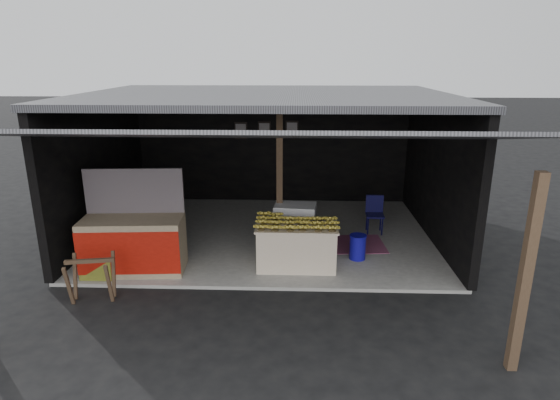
{
  "coord_description": "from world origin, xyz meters",
  "views": [
    {
      "loc": [
        0.64,
        -6.93,
        3.68
      ],
      "look_at": [
        0.32,
        1.53,
        1.1
      ],
      "focal_mm": 30.0,
      "sensor_mm": 36.0,
      "label": 1
    }
  ],
  "objects_px": {
    "banana_table": "(296,245)",
    "sawhorse": "(91,275)",
    "plastic_chair": "(375,211)",
    "water_barrel": "(358,248)",
    "white_crate": "(295,226)",
    "neighbor_stall": "(134,242)"
  },
  "relations": [
    {
      "from": "neighbor_stall",
      "to": "plastic_chair",
      "type": "distance_m",
      "value": 4.99
    },
    {
      "from": "neighbor_stall",
      "to": "plastic_chair",
      "type": "height_order",
      "value": "neighbor_stall"
    },
    {
      "from": "sawhorse",
      "to": "plastic_chair",
      "type": "height_order",
      "value": "plastic_chair"
    },
    {
      "from": "banana_table",
      "to": "sawhorse",
      "type": "height_order",
      "value": "banana_table"
    },
    {
      "from": "banana_table",
      "to": "plastic_chair",
      "type": "distance_m",
      "value": 2.46
    },
    {
      "from": "white_crate",
      "to": "water_barrel",
      "type": "height_order",
      "value": "white_crate"
    },
    {
      "from": "banana_table",
      "to": "white_crate",
      "type": "height_order",
      "value": "white_crate"
    },
    {
      "from": "banana_table",
      "to": "plastic_chair",
      "type": "xyz_separation_m",
      "value": [
        1.67,
        1.8,
        0.07
      ]
    },
    {
      "from": "neighbor_stall",
      "to": "sawhorse",
      "type": "height_order",
      "value": "neighbor_stall"
    },
    {
      "from": "water_barrel",
      "to": "sawhorse",
      "type": "bearing_deg",
      "value": -159.1
    },
    {
      "from": "banana_table",
      "to": "water_barrel",
      "type": "height_order",
      "value": "banana_table"
    },
    {
      "from": "water_barrel",
      "to": "plastic_chair",
      "type": "xyz_separation_m",
      "value": [
        0.53,
        1.47,
        0.25
      ]
    },
    {
      "from": "water_barrel",
      "to": "plastic_chair",
      "type": "distance_m",
      "value": 1.58
    },
    {
      "from": "sawhorse",
      "to": "plastic_chair",
      "type": "bearing_deg",
      "value": 22.37
    },
    {
      "from": "banana_table",
      "to": "white_crate",
      "type": "distance_m",
      "value": 0.87
    },
    {
      "from": "white_crate",
      "to": "neighbor_stall",
      "type": "xyz_separation_m",
      "value": [
        -2.82,
        -1.17,
        0.09
      ]
    },
    {
      "from": "white_crate",
      "to": "plastic_chair",
      "type": "xyz_separation_m",
      "value": [
        1.71,
        0.94,
        0.03
      ]
    },
    {
      "from": "sawhorse",
      "to": "white_crate",
      "type": "bearing_deg",
      "value": 24.38
    },
    {
      "from": "white_crate",
      "to": "neighbor_stall",
      "type": "relative_size",
      "value": 0.5
    },
    {
      "from": "white_crate",
      "to": "sawhorse",
      "type": "distance_m",
      "value": 3.84
    },
    {
      "from": "neighbor_stall",
      "to": "water_barrel",
      "type": "bearing_deg",
      "value": 4.88
    },
    {
      "from": "banana_table",
      "to": "sawhorse",
      "type": "bearing_deg",
      "value": -157.23
    }
  ]
}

